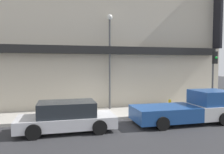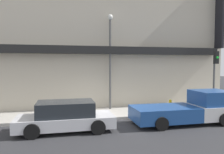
# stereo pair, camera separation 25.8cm
# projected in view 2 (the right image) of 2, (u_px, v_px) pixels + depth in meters

# --- Properties ---
(ground_plane) EXTENTS (80.00, 80.00, 0.00)m
(ground_plane) POSITION_uv_depth(u_px,v_px,m) (101.00, 121.00, 12.06)
(ground_plane) COLOR #2D2D30
(sidewalk) EXTENTS (36.00, 2.91, 0.17)m
(sidewalk) POSITION_uv_depth(u_px,v_px,m) (97.00, 114.00, 13.47)
(sidewalk) COLOR #ADA89E
(sidewalk) RESTS_ON ground
(building) EXTENTS (19.80, 3.80, 10.67)m
(building) POSITION_uv_depth(u_px,v_px,m) (91.00, 35.00, 16.03)
(building) COLOR #BCB29E
(building) RESTS_ON ground
(pickup_truck) EXTENTS (5.59, 2.18, 1.70)m
(pickup_truck) POSITION_uv_depth(u_px,v_px,m) (190.00, 109.00, 11.71)
(pickup_truck) COLOR silver
(pickup_truck) RESTS_ON ground
(parked_car) EXTENTS (4.51, 1.99, 1.40)m
(parked_car) POSITION_uv_depth(u_px,v_px,m) (66.00, 117.00, 10.27)
(parked_car) COLOR silver
(parked_car) RESTS_ON ground
(fire_hydrant) EXTENTS (0.20, 0.20, 0.74)m
(fire_hydrant) POSITION_uv_depth(u_px,v_px,m) (170.00, 105.00, 13.88)
(fire_hydrant) COLOR yellow
(fire_hydrant) RESTS_ON sidewalk
(street_lamp) EXTENTS (0.36, 0.36, 6.24)m
(street_lamp) POSITION_uv_depth(u_px,v_px,m) (110.00, 51.00, 14.39)
(street_lamp) COLOR #4C4C4C
(street_lamp) RESTS_ON sidewalk
(traffic_light) EXTENTS (0.28, 0.42, 3.80)m
(traffic_light) POSITION_uv_depth(u_px,v_px,m) (215.00, 70.00, 14.11)
(traffic_light) COLOR #4C4C4C
(traffic_light) RESTS_ON sidewalk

